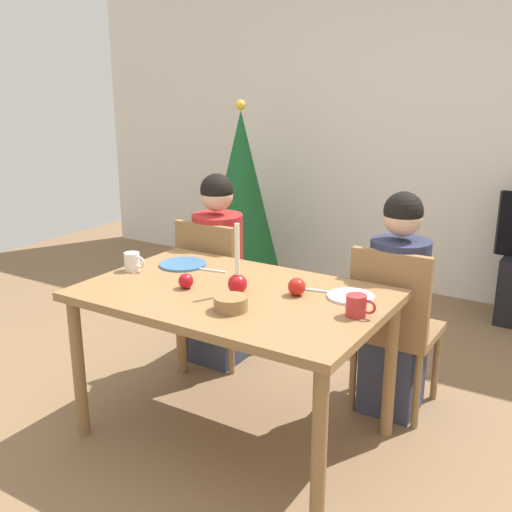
% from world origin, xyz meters
% --- Properties ---
extents(ground_plane, '(7.68, 7.68, 0.00)m').
position_xyz_m(ground_plane, '(0.00, 0.00, 0.00)').
color(ground_plane, brown).
extents(back_wall, '(6.40, 0.10, 2.60)m').
position_xyz_m(back_wall, '(0.00, 2.60, 1.30)').
color(back_wall, silver).
rests_on(back_wall, ground).
extents(dining_table, '(1.40, 0.90, 0.75)m').
position_xyz_m(dining_table, '(0.00, 0.00, 0.67)').
color(dining_table, olive).
rests_on(dining_table, ground).
extents(chair_left, '(0.40, 0.40, 0.90)m').
position_xyz_m(chair_left, '(-0.54, 0.61, 0.51)').
color(chair_left, olive).
rests_on(chair_left, ground).
extents(chair_right, '(0.40, 0.40, 0.90)m').
position_xyz_m(chair_right, '(0.57, 0.61, 0.51)').
color(chair_right, olive).
rests_on(chair_right, ground).
extents(person_left_child, '(0.30, 0.30, 1.17)m').
position_xyz_m(person_left_child, '(-0.54, 0.64, 0.57)').
color(person_left_child, '#33384C').
rests_on(person_left_child, ground).
extents(person_right_child, '(0.30, 0.30, 1.17)m').
position_xyz_m(person_right_child, '(0.57, 0.64, 0.57)').
color(person_right_child, '#33384C').
rests_on(person_right_child, ground).
extents(christmas_tree, '(0.64, 0.64, 1.54)m').
position_xyz_m(christmas_tree, '(-1.20, 1.91, 0.80)').
color(christmas_tree, brown).
rests_on(christmas_tree, ground).
extents(candle_centerpiece, '(0.09, 0.09, 0.33)m').
position_xyz_m(candle_centerpiece, '(0.03, -0.01, 0.82)').
color(candle_centerpiece, red).
rests_on(candle_centerpiece, dining_table).
extents(plate_left, '(0.25, 0.25, 0.01)m').
position_xyz_m(plate_left, '(-0.45, 0.20, 0.76)').
color(plate_left, teal).
rests_on(plate_left, dining_table).
extents(plate_right, '(0.21, 0.21, 0.01)m').
position_xyz_m(plate_right, '(0.50, 0.21, 0.76)').
color(plate_right, silver).
rests_on(plate_right, dining_table).
extents(mug_left, '(0.12, 0.08, 0.09)m').
position_xyz_m(mug_left, '(-0.61, -0.01, 0.80)').
color(mug_left, silver).
rests_on(mug_left, dining_table).
extents(mug_right, '(0.13, 0.09, 0.09)m').
position_xyz_m(mug_right, '(0.60, 0.02, 0.80)').
color(mug_right, '#B72D2D').
rests_on(mug_right, dining_table).
extents(fork_left, '(0.18, 0.04, 0.01)m').
position_xyz_m(fork_left, '(-0.27, 0.19, 0.75)').
color(fork_left, silver).
rests_on(fork_left, dining_table).
extents(fork_right, '(0.18, 0.05, 0.01)m').
position_xyz_m(fork_right, '(0.32, 0.20, 0.75)').
color(fork_right, silver).
rests_on(fork_right, dining_table).
extents(bowl_walnuts, '(0.14, 0.14, 0.06)m').
position_xyz_m(bowl_walnuts, '(0.12, -0.20, 0.78)').
color(bowl_walnuts, olive).
rests_on(bowl_walnuts, dining_table).
extents(apple_near_candle, '(0.07, 0.07, 0.07)m').
position_xyz_m(apple_near_candle, '(-0.21, -0.08, 0.79)').
color(apple_near_candle, '#B20F18').
rests_on(apple_near_candle, dining_table).
extents(apple_by_left_plate, '(0.08, 0.08, 0.08)m').
position_xyz_m(apple_by_left_plate, '(0.27, 0.11, 0.79)').
color(apple_by_left_plate, '#B51D14').
rests_on(apple_by_left_plate, dining_table).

